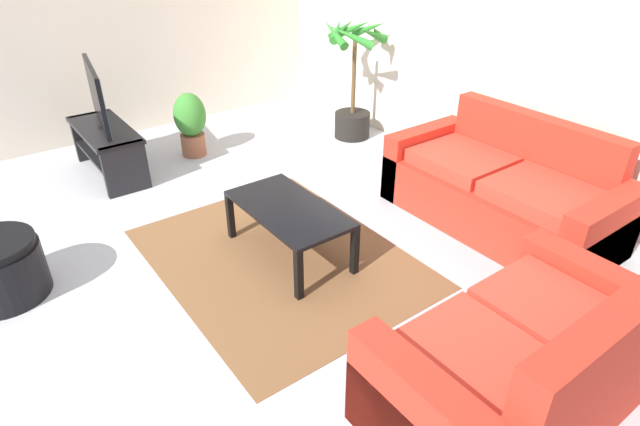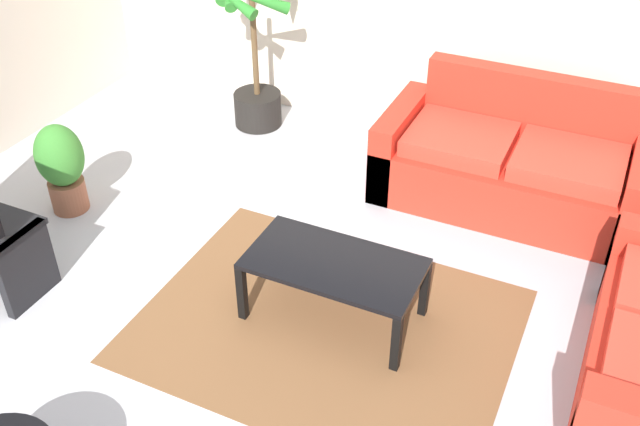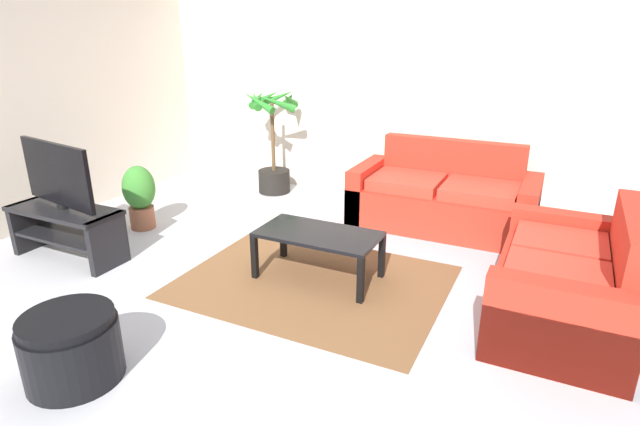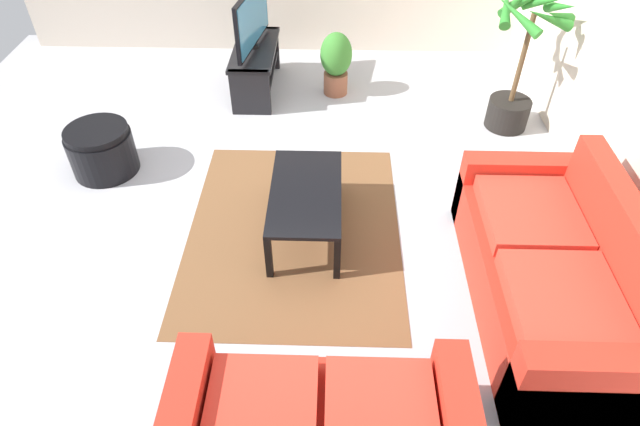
% 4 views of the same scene
% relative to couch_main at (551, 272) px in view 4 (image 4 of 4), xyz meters
% --- Properties ---
extents(ground_plane, '(6.60, 6.60, 0.00)m').
position_rel_couch_main_xyz_m(ground_plane, '(-1.02, -2.28, -0.30)').
color(ground_plane, '#B2B2B7').
extents(couch_main, '(1.91, 0.90, 0.90)m').
position_rel_couch_main_xyz_m(couch_main, '(0.00, 0.00, 0.00)').
color(couch_main, red).
rests_on(couch_main, ground).
extents(tv_stand, '(1.10, 0.45, 0.49)m').
position_rel_couch_main_xyz_m(tv_stand, '(-2.97, -2.36, 0.02)').
color(tv_stand, black).
rests_on(tv_stand, ground).
extents(tv, '(1.02, 0.21, 0.62)m').
position_rel_couch_main_xyz_m(tv, '(-2.97, -2.36, 0.52)').
color(tv, black).
rests_on(tv, tv_stand).
extents(coffee_table, '(1.03, 0.55, 0.42)m').
position_rel_couch_main_xyz_m(coffee_table, '(-0.67, -1.70, 0.07)').
color(coffee_table, black).
rests_on(coffee_table, ground).
extents(area_rug, '(2.20, 1.70, 0.01)m').
position_rel_couch_main_xyz_m(area_rug, '(-0.67, -1.80, -0.30)').
color(area_rug, brown).
rests_on(area_rug, ground).
extents(potted_palm, '(0.72, 0.76, 1.35)m').
position_rel_couch_main_xyz_m(potted_palm, '(-2.29, 0.26, 0.29)').
color(potted_palm, black).
rests_on(potted_palm, ground).
extents(potted_plant_small, '(0.34, 0.34, 0.69)m').
position_rel_couch_main_xyz_m(potted_plant_small, '(-2.91, -1.48, 0.08)').
color(potted_plant_small, brown).
rests_on(potted_plant_small, ground).
extents(ottoman, '(0.58, 0.58, 0.44)m').
position_rel_couch_main_xyz_m(ottoman, '(-1.44, -3.58, -0.08)').
color(ottoman, black).
rests_on(ottoman, ground).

